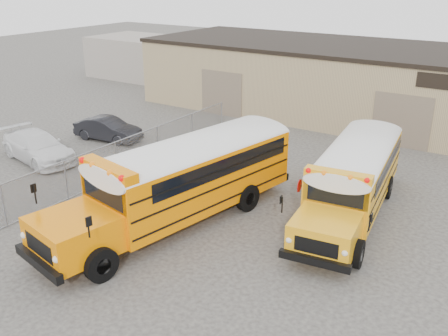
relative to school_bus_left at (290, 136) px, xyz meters
The scene contains 9 objects.
ground 8.29m from the school_bus_left, 94.07° to the right, with size 120.00×120.00×0.00m, color #393734.
warehouse 11.97m from the school_bus_left, 92.75° to the left, with size 30.20×10.20×4.67m.
chainlink_fence 8.35m from the school_bus_left, 142.47° to the right, with size 0.07×18.07×1.81m.
distant_building_left 26.54m from the school_bus_left, 148.28° to the left, with size 8.00×6.00×3.60m, color gray.
school_bus_left is the anchor object (origin of this frame).
school_bus_right 4.80m from the school_bus_left, 46.79° to the left, with size 3.65×10.02×2.86m.
tarp_bundle 10.42m from the school_bus_left, 99.71° to the right, with size 1.11×1.05×1.44m.
car_white 13.03m from the school_bus_left, 154.25° to the right, with size 2.07×5.09×1.48m, color white.
car_dark 11.21m from the school_bus_left, behind, with size 1.42×4.06×1.34m, color black.
Camera 1 is at (10.52, -12.65, 9.31)m, focal length 40.00 mm.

